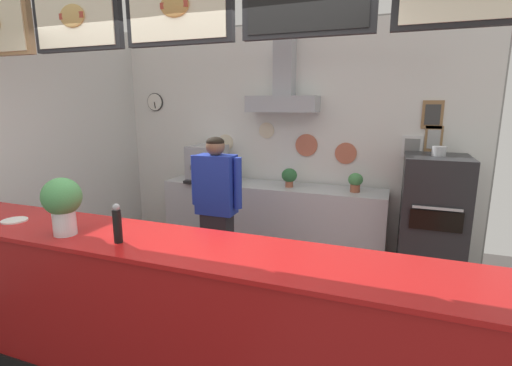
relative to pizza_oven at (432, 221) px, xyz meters
name	(u,v)px	position (x,y,z in m)	size (l,w,h in m)	color
ground_plane	(188,360)	(-1.80, -2.06, -0.71)	(6.42, 6.42, 0.00)	#3F3A38
back_wall_assembly	(283,133)	(-1.80, 0.45, 0.86)	(4.89, 2.73, 2.94)	gray
service_counter	(167,314)	(-1.80, -2.29, -0.18)	(4.11, 0.64, 1.06)	maroon
back_prep_counter	(271,219)	(-1.88, 0.21, -0.26)	(2.86, 0.56, 0.91)	#B7BABF
pizza_oven	(432,221)	(0.00, 0.00, 0.00)	(0.64, 0.75, 1.51)	#232326
shop_worker	(217,211)	(-2.06, -1.01, 0.17)	(0.54, 0.22, 1.63)	#232328
espresso_machine	(207,163)	(-2.78, 0.19, 0.44)	(0.44, 0.54, 0.47)	#A3A5AD
potted_oregano	(289,176)	(-1.64, 0.18, 0.34)	(0.19, 0.19, 0.24)	#9E563D
potted_thyme	(229,172)	(-2.48, 0.20, 0.34)	(0.23, 0.23, 0.25)	#9E563D
potted_basil	(355,181)	(-0.83, 0.20, 0.33)	(0.17, 0.17, 0.23)	#9E563D
condiment_plate	(14,220)	(-3.11, -2.34, 0.36)	(0.18, 0.18, 0.01)	white
pepper_grinder	(117,223)	(-2.06, -2.42, 0.48)	(0.06, 0.06, 0.26)	black
basil_vase	(62,203)	(-2.50, -2.42, 0.58)	(0.26, 0.26, 0.40)	silver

